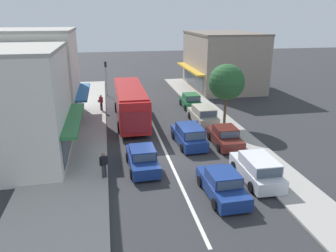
% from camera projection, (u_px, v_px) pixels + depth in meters
% --- Properties ---
extents(ground_plane, '(140.00, 140.00, 0.00)m').
position_uv_depth(ground_plane, '(167.00, 156.00, 23.27)').
color(ground_plane, '#2D2D30').
extents(lane_centre_line, '(0.20, 28.00, 0.01)m').
position_uv_depth(lane_centre_line, '(158.00, 136.00, 26.99)').
color(lane_centre_line, silver).
rests_on(lane_centre_line, ground).
extents(sidewalk_left, '(5.20, 44.00, 0.14)m').
position_uv_depth(sidewalk_left, '(75.00, 132.00, 27.63)').
color(sidewalk_left, '#A39E96').
rests_on(sidewalk_left, ground).
extents(kerb_right, '(2.80, 44.00, 0.12)m').
position_uv_depth(kerb_right, '(222.00, 124.00, 29.92)').
color(kerb_right, '#A39E96').
rests_on(kerb_right, ground).
extents(shopfront_corner_near, '(7.87, 8.45, 7.60)m').
position_uv_depth(shopfront_corner_near, '(11.00, 107.00, 21.42)').
color(shopfront_corner_near, silver).
rests_on(shopfront_corner_near, ground).
extents(shopfront_mid_block, '(8.22, 7.93, 8.36)m').
position_uv_depth(shopfront_mid_block, '(35.00, 78.00, 29.20)').
color(shopfront_mid_block, silver).
rests_on(shopfront_mid_block, ground).
extents(building_right_far, '(9.10, 11.92, 7.34)m').
position_uv_depth(building_right_far, '(222.00, 61.00, 43.79)').
color(building_right_far, gray).
rests_on(building_right_far, ground).
extents(city_bus, '(2.77, 10.86, 3.23)m').
position_uv_depth(city_bus, '(130.00, 101.00, 30.34)').
color(city_bus, red).
rests_on(city_bus, ground).
extents(sedan_adjacent_lane_trail, '(1.99, 4.25, 1.47)m').
position_uv_depth(sedan_adjacent_lane_trail, '(222.00, 185.00, 17.95)').
color(sedan_adjacent_lane_trail, navy).
rests_on(sedan_adjacent_lane_trail, ground).
extents(wagon_adjacent_lane_lead, '(2.07, 4.57, 1.58)m').
position_uv_depth(wagon_adjacent_lane_lead, '(189.00, 135.00, 25.02)').
color(wagon_adjacent_lane_lead, navy).
rests_on(wagon_adjacent_lane_lead, ground).
extents(sedan_queue_gap_filler, '(1.99, 4.25, 1.47)m').
position_uv_depth(sedan_queue_gap_filler, '(142.00, 159.00, 21.16)').
color(sedan_queue_gap_filler, navy).
rests_on(sedan_queue_gap_filler, ground).
extents(parked_wagon_kerb_front, '(1.99, 4.52, 1.58)m').
position_uv_depth(parked_wagon_kerb_front, '(257.00, 169.00, 19.58)').
color(parked_wagon_kerb_front, silver).
rests_on(parked_wagon_kerb_front, ground).
extents(parked_sedan_kerb_second, '(1.95, 4.23, 1.47)m').
position_uv_depth(parked_sedan_kerb_second, '(225.00, 137.00, 25.01)').
color(parked_sedan_kerb_second, '#561E19').
rests_on(parked_sedan_kerb_second, ground).
extents(parked_wagon_kerb_third, '(2.00, 4.53, 1.58)m').
position_uv_depth(parked_wagon_kerb_third, '(203.00, 115.00, 30.14)').
color(parked_wagon_kerb_third, '#B7B29E').
rests_on(parked_wagon_kerb_third, ground).
extents(parked_hatchback_kerb_rear, '(1.83, 3.70, 1.54)m').
position_uv_depth(parked_hatchback_kerb_rear, '(191.00, 101.00, 35.06)').
color(parked_hatchback_kerb_rear, '#1E6638').
rests_on(parked_hatchback_kerb_rear, ground).
extents(traffic_light_downstreet, '(0.33, 0.24, 4.20)m').
position_uv_depth(traffic_light_downstreet, '(106.00, 73.00, 39.58)').
color(traffic_light_downstreet, gray).
rests_on(traffic_light_downstreet, ground).
extents(street_tree_right, '(3.13, 3.13, 5.54)m').
position_uv_depth(street_tree_right, '(227.00, 82.00, 28.30)').
color(street_tree_right, brown).
rests_on(street_tree_right, ground).
extents(pedestrian_with_handbag_near, '(0.55, 0.56, 1.63)m').
position_uv_depth(pedestrian_with_handbag_near, '(101.00, 101.00, 33.53)').
color(pedestrian_with_handbag_near, '#333338').
rests_on(pedestrian_with_handbag_near, sidewalk_left).
extents(pedestrian_browsing_midblock, '(0.49, 0.39, 1.63)m').
position_uv_depth(pedestrian_browsing_midblock, '(104.00, 164.00, 19.56)').
color(pedestrian_browsing_midblock, '#333338').
rests_on(pedestrian_browsing_midblock, sidewalk_left).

